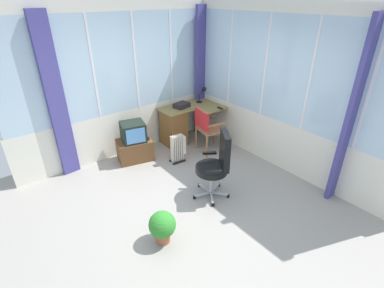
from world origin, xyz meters
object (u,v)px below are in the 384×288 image
at_px(office_chair, 217,162).
at_px(potted_plant, 162,226).
at_px(wooden_armchair, 206,125).
at_px(paper_tray, 182,105).
at_px(tv_remote, 220,108).
at_px(desk, 176,125).
at_px(space_heater, 178,148).
at_px(tv_on_stand, 134,143).
at_px(desk_lamp, 204,92).

xyz_separation_m(office_chair, potted_plant, (-1.20, -0.30, -0.35)).
bearing_deg(wooden_armchair, paper_tray, 96.99).
distance_m(tv_remote, office_chair, 1.84).
height_order(desk, potted_plant, desk).
distance_m(wooden_armchair, space_heater, 0.72).
xyz_separation_m(tv_remote, paper_tray, (-0.57, 0.55, 0.03)).
relative_size(paper_tray, potted_plant, 0.66).
bearing_deg(tv_remote, paper_tray, 140.38).
relative_size(paper_tray, space_heater, 0.55).
height_order(wooden_armchair, office_chair, office_chair).
height_order(wooden_armchair, potted_plant, wooden_armchair).
relative_size(space_heater, potted_plant, 1.22).
bearing_deg(tv_remote, desk, 148.77).
xyz_separation_m(office_chair, tv_on_stand, (-0.47, 1.78, -0.27)).
height_order(tv_on_stand, space_heater, tv_on_stand).
bearing_deg(desk_lamp, desk, 178.38).
bearing_deg(tv_remote, office_chair, -129.83).
xyz_separation_m(wooden_armchair, potted_plant, (-1.99, -1.48, -0.33)).
height_order(office_chair, tv_on_stand, office_chair).
relative_size(office_chair, space_heater, 1.97).
height_order(tv_remote, tv_on_stand, tv_remote).
bearing_deg(potted_plant, office_chair, 14.04).
bearing_deg(paper_tray, desk, -174.48).
height_order(paper_tray, wooden_armchair, wooden_armchair).
bearing_deg(office_chair, space_heater, 83.57).
distance_m(office_chair, tv_on_stand, 1.87).
relative_size(desk_lamp, potted_plant, 0.77).
bearing_deg(paper_tray, tv_on_stand, -176.17).
bearing_deg(space_heater, desk_lamp, 28.75).
distance_m(tv_on_stand, potted_plant, 2.21).
height_order(space_heater, potted_plant, space_heater).
height_order(paper_tray, space_heater, paper_tray).
distance_m(desk_lamp, space_heater, 1.47).
bearing_deg(space_heater, paper_tray, 48.97).
height_order(desk_lamp, potted_plant, desk_lamp).
bearing_deg(tv_on_stand, potted_plant, -109.27).
relative_size(tv_on_stand, potted_plant, 1.69).
bearing_deg(office_chair, desk_lamp, 55.34).
xyz_separation_m(desk_lamp, space_heater, (-1.13, -0.62, -0.72)).
relative_size(paper_tray, wooden_armchair, 0.33).
xyz_separation_m(tv_remote, space_heater, (-1.14, -0.11, -0.50)).
bearing_deg(paper_tray, potted_plant, -131.41).
relative_size(desk, wooden_armchair, 1.32).
relative_size(tv_remote, tv_on_stand, 0.20).
bearing_deg(space_heater, desk, 58.23).
bearing_deg(office_chair, potted_plant, -165.96).
bearing_deg(space_heater, wooden_armchair, -2.09).
bearing_deg(tv_remote, space_heater, -170.36).
bearing_deg(wooden_armchair, tv_on_stand, 154.57).
bearing_deg(desk, wooden_armchair, -68.70).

